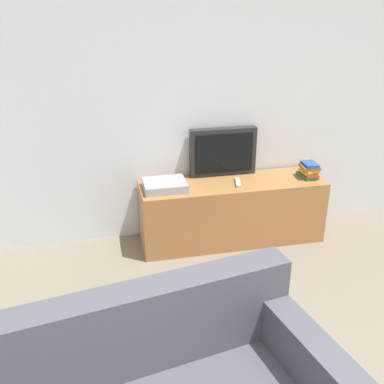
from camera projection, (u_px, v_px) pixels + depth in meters
The scene contains 6 objects.
wall_back at pixel (207, 88), 3.75m from camera, with size 9.00×0.06×2.60m.
tv_stand at pixel (231, 211), 3.94m from camera, with size 1.58×0.47×0.55m.
television at pixel (223, 152), 3.91m from camera, with size 0.58×0.09×0.42m.
book_stack at pixel (309, 170), 3.90m from camera, with size 0.16×0.21×0.14m.
remote_on_stand at pixel (238, 183), 3.78m from camera, with size 0.08×0.19×0.02m.
set_top_box at pixel (165, 185), 3.67m from camera, with size 0.35×0.29×0.07m.
Camera 1 is at (-0.94, -0.64, 2.00)m, focal length 42.00 mm.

